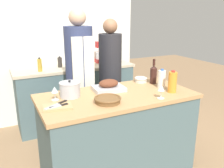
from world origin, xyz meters
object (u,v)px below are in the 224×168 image
(stock_pot, at_px, (70,89))
(wine_glass_left, at_px, (55,90))
(person_cook_guest, at_px, (110,74))
(milk_jug, at_px, (162,79))
(knife_paring, at_px, (59,106))
(wicker_basket, at_px, (108,100))
(roasting_pan, at_px, (109,86))
(cutting_board, at_px, (57,107))
(knife_chef, at_px, (57,104))
(person_cook_aproned, at_px, (80,74))
(stand_mixer, at_px, (101,54))
(condiment_bottle_short, at_px, (60,62))
(wine_glass_right, at_px, (161,89))
(mixing_bowl, at_px, (141,80))
(condiment_bottle_tall, at_px, (40,65))
(wine_bottle_green, at_px, (153,74))
(juice_jug, at_px, (172,82))
(condiment_bottle_extra, at_px, (84,59))

(stock_pot, xyz_separation_m, wine_glass_left, (-0.16, -0.03, 0.02))
(wine_glass_left, distance_m, person_cook_guest, 1.14)
(milk_jug, bearing_deg, knife_paring, -175.91)
(wicker_basket, distance_m, person_cook_guest, 1.08)
(roasting_pan, bearing_deg, cutting_board, -158.64)
(wicker_basket, relative_size, knife_chef, 1.08)
(wicker_basket, relative_size, cutting_board, 0.93)
(wicker_basket, bearing_deg, person_cook_aproned, 87.97)
(stand_mixer, bearing_deg, person_cook_aproned, -129.17)
(wicker_basket, bearing_deg, condiment_bottle_short, 91.06)
(wine_glass_right, relative_size, knife_chef, 0.58)
(stand_mixer, height_order, condiment_bottle_short, stand_mixer)
(wicker_basket, bearing_deg, person_cook_guest, 62.72)
(wicker_basket, distance_m, person_cook_aproned, 0.88)
(stock_pot, relative_size, condiment_bottle_short, 1.25)
(wicker_basket, height_order, knife_chef, wicker_basket)
(mixing_bowl, distance_m, person_cook_aproned, 0.76)
(wine_glass_left, xyz_separation_m, knife_paring, (-0.01, -0.22, -0.08))
(knife_chef, xyz_separation_m, person_cook_aproned, (0.48, 0.77, 0.06))
(wicker_basket, relative_size, knife_paring, 1.46)
(person_cook_aproned, bearing_deg, roasting_pan, -75.55)
(roasting_pan, xyz_separation_m, cutting_board, (-0.61, -0.24, -0.04))
(roasting_pan, xyz_separation_m, mixing_bowl, (0.49, 0.13, -0.02))
(stock_pot, distance_m, person_cook_guest, 1.00)
(wine_glass_left, bearing_deg, wicker_basket, -34.15)
(stock_pot, bearing_deg, condiment_bottle_tall, 94.19)
(wicker_basket, distance_m, condiment_bottle_short, 1.61)
(milk_jug, height_order, wine_glass_right, milk_jug)
(roasting_pan, xyz_separation_m, wine_bottle_green, (0.60, 0.02, 0.07))
(wine_glass_right, xyz_separation_m, person_cook_aproned, (-0.48, 1.00, -0.02))
(condiment_bottle_tall, height_order, person_cook_guest, person_cook_guest)
(mixing_bowl, relative_size, person_cook_aproned, 0.09)
(wine_bottle_green, distance_m, condiment_bottle_short, 1.49)
(person_cook_guest, bearing_deg, stand_mixer, 77.48)
(cutting_board, bearing_deg, wicker_basket, -10.50)
(condiment_bottle_tall, xyz_separation_m, condiment_bottle_short, (0.32, 0.14, -0.02))
(wicker_basket, bearing_deg, condiment_bottle_tall, 103.36)
(stock_pot, xyz_separation_m, condiment_bottle_tall, (-0.08, 1.14, 0.04))
(wine_glass_right, bearing_deg, condiment_bottle_tall, 118.49)
(juice_jug, xyz_separation_m, knife_paring, (-1.17, 0.09, -0.09))
(roasting_pan, relative_size, condiment_bottle_tall, 1.79)
(milk_jug, distance_m, wine_glass_left, 1.16)
(stand_mixer, bearing_deg, wine_glass_left, -128.42)
(mixing_bowl, distance_m, juice_jug, 0.48)
(wicker_basket, relative_size, person_cook_guest, 0.15)
(roasting_pan, bearing_deg, knife_chef, -160.79)
(wine_glass_left, xyz_separation_m, wine_glass_right, (0.94, -0.41, 0.00))
(juice_jug, height_order, condiment_bottle_extra, juice_jug)
(cutting_board, bearing_deg, person_cook_guest, 42.88)
(stock_pot, height_order, milk_jug, milk_jug)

